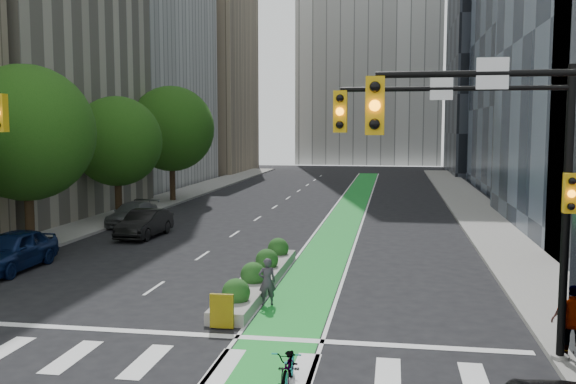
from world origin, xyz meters
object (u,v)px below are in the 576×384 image
(median_planter, at_px, (259,276))
(pedestrian_far, at_px, (574,321))
(parked_car_left_far, at_px, (133,214))
(parked_car_left_near, at_px, (12,250))
(parked_car_left_mid, at_px, (144,224))
(cyclist, at_px, (267,282))
(bicycle, at_px, (289,367))

(median_planter, relative_size, pedestrian_far, 5.66)
(median_planter, distance_m, pedestrian_far, 11.31)
(parked_car_left_far, bearing_deg, parked_car_left_near, -89.11)
(parked_car_left_mid, xyz_separation_m, pedestrian_far, (17.54, -15.59, 0.32))
(cyclist, xyz_separation_m, pedestrian_far, (8.54, -3.81, 0.27))
(median_planter, bearing_deg, pedestrian_far, -34.14)
(parked_car_left_near, bearing_deg, median_planter, -5.55)
(parked_car_left_mid, bearing_deg, parked_car_left_far, 123.25)
(parked_car_left_far, height_order, pedestrian_far, pedestrian_far)
(median_planter, distance_m, parked_car_left_far, 16.81)
(bicycle, height_order, parked_car_left_mid, parked_car_left_mid)
(median_planter, height_order, pedestrian_far, pedestrian_far)
(cyclist, bearing_deg, parked_car_left_near, -36.71)
(bicycle, xyz_separation_m, parked_car_left_mid, (-10.79, 18.29, 0.24))
(bicycle, bearing_deg, parked_car_left_near, 140.20)
(bicycle, bearing_deg, parked_car_left_far, 117.80)
(median_planter, height_order, parked_car_left_near, parked_car_left_near)
(parked_car_left_near, relative_size, parked_car_left_far, 1.03)
(bicycle, bearing_deg, parked_car_left_mid, 117.76)
(parked_car_left_far, bearing_deg, bicycle, -58.41)
(parked_car_left_near, xyz_separation_m, parked_car_left_mid, (2.33, 8.40, -0.09))
(bicycle, relative_size, parked_car_left_mid, 0.42)
(bicycle, distance_m, pedestrian_far, 7.29)
(median_planter, bearing_deg, cyclist, -72.40)
(median_planter, bearing_deg, parked_car_left_far, 128.69)
(cyclist, relative_size, parked_car_left_mid, 0.36)
(bicycle, height_order, cyclist, cyclist)
(median_planter, xyz_separation_m, parked_car_left_far, (-10.50, 13.12, 0.31))
(pedestrian_far, bearing_deg, parked_car_left_far, -41.83)
(bicycle, relative_size, parked_car_left_near, 0.39)
(bicycle, bearing_deg, pedestrian_far, 19.05)
(median_planter, distance_m, bicycle, 9.40)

